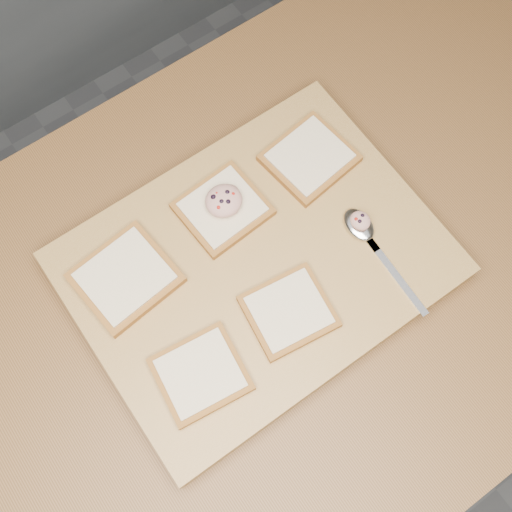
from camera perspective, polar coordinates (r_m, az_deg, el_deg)
The scene contains 11 objects.
ground at distance 1.81m, azimuth 0.70°, elevation -10.98°, with size 4.00×4.00×0.00m, color #515459.
island_counter at distance 1.37m, azimuth 0.92°, elevation -7.91°, with size 2.00×0.80×0.90m.
cutting_board at distance 0.92m, azimuth 0.00°, elevation -0.87°, with size 0.50×0.38×0.04m, color #A98448.
bread_far_left at distance 0.90m, azimuth -11.53°, elevation -1.90°, with size 0.14×0.13×0.02m.
bread_far_center at distance 0.92m, azimuth -2.98°, elevation 4.22°, with size 0.12×0.11×0.02m.
bread_far_right at distance 0.96m, azimuth 4.78°, elevation 8.68°, with size 0.13×0.12×0.02m.
bread_near_left at distance 0.85m, azimuth -4.95°, elevation -10.41°, with size 0.12×0.11×0.02m.
bread_near_center at distance 0.87m, azimuth 2.93°, elevation -4.93°, with size 0.12×0.11×0.02m.
tuna_salad_dollop at distance 0.91m, azimuth -2.89°, elevation 4.95°, with size 0.05×0.05×0.03m.
spoon at distance 0.92m, azimuth 9.61°, elevation 2.11°, with size 0.04×0.19×0.01m.
spoon_salad at distance 0.91m, azimuth 9.26°, elevation 3.13°, with size 0.03×0.03×0.02m.
Camera 1 is at (-0.19, -0.23, 1.79)m, focal length 45.00 mm.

